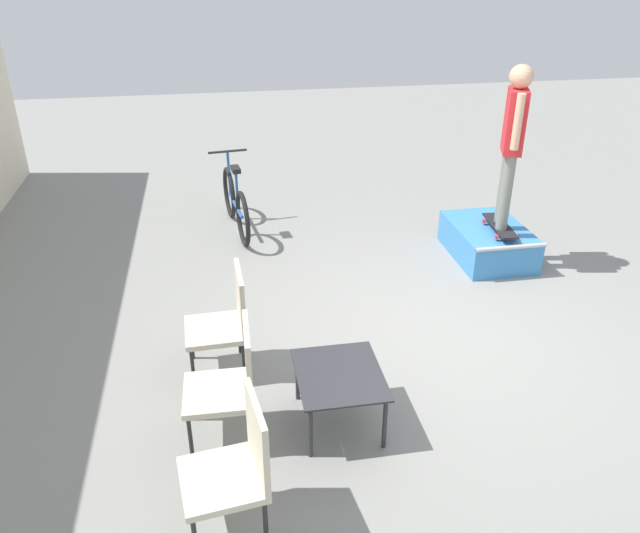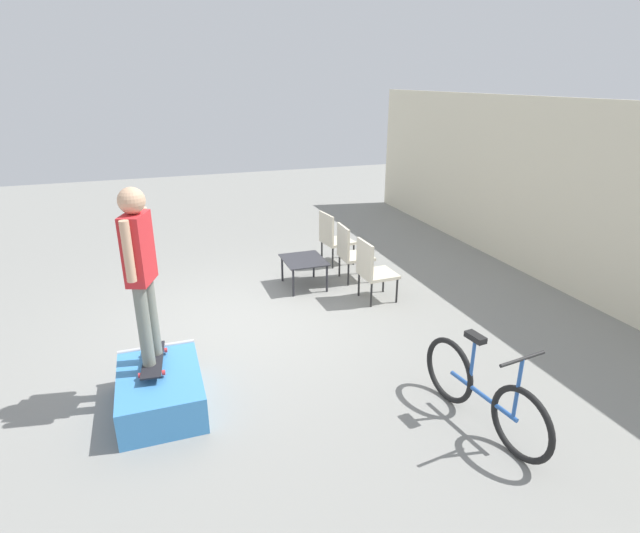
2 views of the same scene
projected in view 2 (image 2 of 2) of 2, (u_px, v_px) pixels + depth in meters
ground_plane at (244, 323)px, 7.12m from camera, size 24.00×24.00×0.00m
house_wall_back at (551, 194)px, 8.17m from camera, size 12.00×0.06×3.00m
skate_ramp_box at (161, 391)px, 5.24m from camera, size 1.22×0.84×0.42m
skateboard_on_ramp at (153, 360)px, 5.28m from camera, size 0.76×0.31×0.07m
person_skater at (140, 262)px, 4.89m from camera, size 0.54×0.32×1.83m
coffee_table at (304, 263)px, 8.23m from camera, size 0.78×0.67×0.48m
patio_chair_left at (333, 237)px, 9.21m from camera, size 0.58×0.58×0.98m
patio_chair_center at (351, 251)px, 8.45m from camera, size 0.53×0.53×0.98m
patio_chair_right at (373, 268)px, 7.67m from camera, size 0.54×0.54×0.98m
bicycle at (482, 393)px, 4.89m from camera, size 1.70×0.52×1.00m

